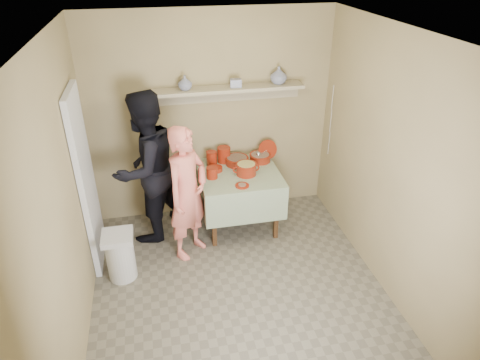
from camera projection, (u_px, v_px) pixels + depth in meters
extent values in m
plane|color=#6C6555|center=(241.00, 296.00, 4.44)|extent=(3.50, 3.50, 0.00)
cube|color=silver|center=(87.00, 182.00, 4.50)|extent=(0.06, 0.70, 2.00)
cylinder|color=maroon|center=(212.00, 158.00, 5.34)|extent=(0.13, 0.13, 0.18)
cylinder|color=maroon|center=(224.00, 155.00, 5.40)|extent=(0.17, 0.17, 0.20)
cylinder|color=maroon|center=(212.00, 173.00, 5.05)|extent=(0.13, 0.13, 0.13)
cylinder|color=maroon|center=(215.00, 169.00, 5.22)|extent=(0.17, 0.17, 0.05)
cylinder|color=maroon|center=(268.00, 149.00, 5.49)|extent=(0.27, 0.14, 0.24)
imported|color=navy|center=(279.00, 75.00, 5.09)|extent=(0.21, 0.21, 0.21)
imported|color=navy|center=(185.00, 83.00, 4.88)|extent=(0.23, 0.23, 0.17)
cube|color=navy|center=(236.00, 83.00, 5.00)|extent=(0.14, 0.11, 0.09)
imported|color=#F07668|center=(188.00, 194.00, 4.70)|extent=(0.67, 0.67, 1.58)
imported|color=black|center=(146.00, 168.00, 4.95)|extent=(1.13, 1.12, 1.84)
cube|color=tan|center=(211.00, 118.00, 5.31)|extent=(3.00, 0.02, 2.60)
cube|color=tan|center=(309.00, 348.00, 2.30)|extent=(3.00, 0.02, 2.60)
cube|color=tan|center=(63.00, 207.00, 3.53)|extent=(0.02, 3.50, 2.60)
cube|color=tan|center=(396.00, 171.00, 4.08)|extent=(0.02, 3.50, 2.60)
cube|color=silver|center=(241.00, 35.00, 3.17)|extent=(3.00, 3.50, 0.02)
cube|color=#4C2D16|center=(214.00, 221.00, 5.01)|extent=(0.05, 0.05, 0.71)
cube|color=#4C2D16|center=(276.00, 213.00, 5.15)|extent=(0.05, 0.05, 0.71)
cube|color=#4C2D16|center=(205.00, 189.00, 5.66)|extent=(0.05, 0.05, 0.71)
cube|color=#4C2D16|center=(261.00, 183.00, 5.80)|extent=(0.05, 0.05, 0.71)
cube|color=#4C2D16|center=(239.00, 174.00, 5.22)|extent=(0.90, 0.90, 0.04)
cube|color=#2C591E|center=(239.00, 172.00, 5.21)|extent=(0.96, 0.96, 0.01)
cube|color=#2C591E|center=(248.00, 208.00, 4.90)|extent=(0.96, 0.01, 0.44)
cube|color=#2C591E|center=(232.00, 170.00, 5.72)|extent=(0.96, 0.01, 0.44)
cube|color=#2C591E|center=(201.00, 192.00, 5.23)|extent=(0.01, 0.96, 0.44)
cube|color=#2C591E|center=(276.00, 184.00, 5.40)|extent=(0.01, 0.96, 0.44)
cylinder|color=#6E1205|center=(237.00, 161.00, 5.36)|extent=(0.28, 0.28, 0.09)
cylinder|color=maroon|center=(237.00, 158.00, 5.34)|extent=(0.30, 0.30, 0.01)
cylinder|color=brown|center=(237.00, 159.00, 5.35)|extent=(0.25, 0.25, 0.05)
cylinder|color=#6E1205|center=(260.00, 158.00, 5.44)|extent=(0.26, 0.26, 0.09)
cylinder|color=maroon|center=(260.00, 155.00, 5.42)|extent=(0.28, 0.28, 0.01)
cylinder|color=#8C6B54|center=(260.00, 156.00, 5.43)|extent=(0.23, 0.23, 0.05)
cylinder|color=silver|center=(264.00, 152.00, 5.27)|extent=(0.01, 0.22, 0.16)
sphere|color=silver|center=(258.00, 154.00, 5.40)|extent=(0.07, 0.07, 0.07)
cylinder|color=#6E1205|center=(246.00, 169.00, 5.12)|extent=(0.24, 0.24, 0.14)
cylinder|color=maroon|center=(246.00, 165.00, 5.09)|extent=(0.25, 0.25, 0.01)
cylinder|color=tan|center=(246.00, 166.00, 5.09)|extent=(0.21, 0.21, 0.05)
torus|color=maroon|center=(236.00, 170.00, 5.09)|extent=(0.09, 0.02, 0.09)
torus|color=maroon|center=(256.00, 168.00, 5.14)|extent=(0.09, 0.02, 0.09)
cylinder|color=maroon|center=(242.00, 186.00, 4.90)|extent=(0.16, 0.16, 0.02)
cylinder|color=#8C6B54|center=(242.00, 185.00, 4.89)|extent=(0.09, 0.09, 0.01)
cube|color=tan|center=(229.00, 89.00, 5.03)|extent=(1.80, 0.25, 0.04)
cube|color=tan|center=(227.00, 94.00, 5.18)|extent=(1.80, 0.02, 0.18)
cylinder|color=silver|center=(121.00, 258.00, 4.58)|extent=(0.30, 0.30, 0.50)
cube|color=silver|center=(117.00, 237.00, 4.44)|extent=(0.32, 0.32, 0.06)
cylinder|color=silver|center=(333.00, 97.00, 5.23)|extent=(0.01, 0.01, 0.30)
cylinder|color=silver|center=(331.00, 121.00, 5.36)|extent=(0.01, 0.01, 0.30)
cylinder|color=silver|center=(329.00, 143.00, 5.49)|extent=(0.01, 0.01, 0.30)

